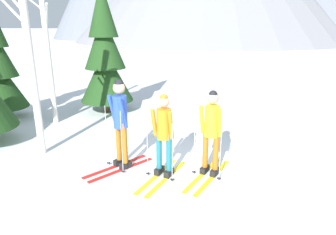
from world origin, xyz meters
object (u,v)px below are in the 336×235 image
skier_in_blue (120,120)px  birch_tree_slender (30,61)px  skier_in_yellow (211,130)px  skier_in_orange (164,133)px  pine_tree_far (105,55)px  birch_tree_tall (48,54)px

skier_in_blue → birch_tree_slender: 2.38m
skier_in_yellow → birch_tree_slender: size_ratio=0.42×
skier_in_blue → skier_in_yellow: 1.84m
skier_in_blue → skier_in_yellow: skier_in_blue is taller
skier_in_orange → skier_in_yellow: bearing=12.6°
skier_in_yellow → pine_tree_far: (-3.63, 4.02, 0.99)m
skier_in_yellow → birch_tree_tall: size_ratio=0.43×
birch_tree_tall → birch_tree_slender: size_ratio=0.97×
pine_tree_far → birch_tree_slender: 3.64m
skier_in_yellow → pine_tree_far: 5.51m
skier_in_orange → skier_in_blue: bearing=166.9°
skier_in_yellow → pine_tree_far: pine_tree_far is taller
skier_in_orange → birch_tree_tall: (-3.91, 2.80, 1.16)m
skier_in_orange → pine_tree_far: pine_tree_far is taller
birch_tree_tall → birch_tree_slender: 2.38m
birch_tree_slender → skier_in_orange: bearing=-11.2°
pine_tree_far → birch_tree_slender: size_ratio=1.02×
pine_tree_far → birch_tree_tall: pine_tree_far is taller
skier_in_blue → pine_tree_far: (-1.80, 4.00, 0.88)m
skier_in_orange → birch_tree_slender: (-3.01, 0.60, 1.25)m
skier_in_yellow → birch_tree_slender: 4.11m
skier_in_blue → skier_in_orange: skier_in_blue is taller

